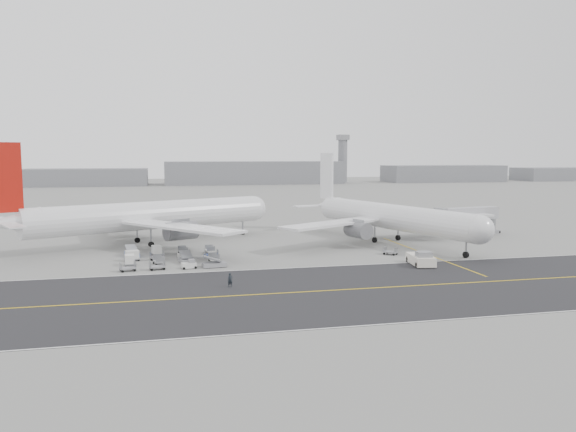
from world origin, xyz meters
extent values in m
plane|color=gray|center=(0.00, 0.00, 0.00)|extent=(700.00, 700.00, 0.00)
cube|color=#242427|center=(5.00, -18.00, 0.01)|extent=(220.00, 32.00, 0.02)
cube|color=gold|center=(5.00, -18.00, 0.03)|extent=(220.00, 0.30, 0.01)
cube|color=silver|center=(5.00, -2.20, 0.03)|extent=(220.00, 0.25, 0.01)
cube|color=silver|center=(5.00, -33.80, 0.03)|extent=(220.00, 0.25, 0.01)
cube|color=gold|center=(30.00, 5.00, 0.02)|extent=(0.30, 40.00, 0.01)
cylinder|color=gray|center=(100.00, 265.00, 14.00)|extent=(6.00, 6.00, 28.00)
cube|color=gray|center=(100.00, 265.00, 29.50)|extent=(7.00, 7.00, 3.50)
cylinder|color=white|center=(-19.30, 28.17, 5.89)|extent=(47.89, 26.22, 5.74)
sphere|color=white|center=(3.45, 38.68, 5.89)|extent=(5.63, 5.63, 5.63)
cone|color=white|center=(-43.15, 17.16, 6.32)|extent=(11.04, 8.79, 5.17)
cube|color=#A9130B|center=(-43.70, 16.90, 14.26)|extent=(5.20, 2.76, 12.22)
cube|color=white|center=(-41.87, 12.20, 6.46)|extent=(6.34, 9.47, 0.25)
cube|color=white|center=(-46.09, 21.35, 6.46)|extent=(6.34, 9.47, 0.25)
cube|color=white|center=(-14.07, 13.93, 5.17)|extent=(21.99, 25.26, 0.45)
cube|color=white|center=(-26.75, 41.39, 5.17)|extent=(11.15, 28.15, 0.45)
cylinder|color=slate|center=(-13.83, 19.26, 3.73)|extent=(7.04, 5.79, 3.56)
cylinder|color=slate|center=(-22.54, 38.12, 3.73)|extent=(7.04, 5.79, 3.56)
cylinder|color=black|center=(0.67, 37.40, 0.54)|extent=(1.19, 0.91, 1.08)
cylinder|color=black|center=(-19.52, 24.28, 0.54)|extent=(1.19, 0.91, 1.08)
cylinder|color=black|center=(-22.41, 30.53, 0.54)|extent=(1.19, 0.91, 1.08)
cylinder|color=gray|center=(0.67, 37.40, 2.05)|extent=(0.36, 0.36, 3.02)
cylinder|color=white|center=(29.28, 19.01, 5.39)|extent=(18.27, 45.42, 5.26)
sphere|color=white|center=(35.91, -2.94, 5.39)|extent=(5.15, 5.15, 5.15)
cone|color=white|center=(22.34, 42.03, 5.78)|extent=(7.11, 9.93, 4.73)
cube|color=white|center=(22.18, 42.56, 13.05)|extent=(1.93, 4.96, 11.18)
cube|color=white|center=(17.68, 41.50, 5.91)|extent=(8.76, 4.83, 0.25)
cube|color=white|center=(26.52, 44.16, 5.91)|extent=(8.76, 4.83, 0.25)
cube|color=white|center=(15.71, 16.08, 4.73)|extent=(24.48, 17.68, 0.45)
cube|color=white|center=(42.21, 24.07, 4.73)|extent=(25.41, 6.81, 0.45)
cylinder|color=slate|center=(20.51, 15.19, 3.42)|extent=(4.73, 6.29, 3.26)
cylinder|color=slate|center=(38.71, 20.68, 3.42)|extent=(4.73, 6.29, 3.26)
cylinder|color=black|center=(35.10, -0.27, 0.57)|extent=(0.81, 1.23, 1.14)
cylinder|color=black|center=(25.78, 19.70, 0.57)|extent=(0.81, 1.23, 1.14)
cylinder|color=black|center=(31.82, 21.52, 0.57)|extent=(0.81, 1.23, 1.14)
cylinder|color=gray|center=(35.10, -0.27, 1.95)|extent=(0.36, 0.36, 2.76)
cube|color=silver|center=(24.44, -4.33, 0.90)|extent=(4.08, 6.98, 1.49)
cube|color=gray|center=(24.23, -5.80, 2.02)|extent=(2.62, 2.43, 0.96)
cylinder|color=gray|center=(25.00, -0.33, 0.53)|extent=(0.56, 2.76, 0.17)
cylinder|color=black|center=(22.71, -6.66, 0.48)|extent=(0.56, 1.01, 0.96)
cylinder|color=black|center=(25.45, -7.05, 0.48)|extent=(0.56, 1.01, 0.96)
cylinder|color=black|center=(23.42, -1.61, 0.48)|extent=(0.56, 1.01, 0.96)
cylinder|color=black|center=(26.16, -1.99, 0.48)|extent=(0.56, 1.01, 0.96)
cylinder|color=gray|center=(57.93, 27.32, 2.11)|extent=(1.69, 1.69, 4.22)
cube|color=gray|center=(57.93, 27.32, 0.37)|extent=(3.20, 3.20, 0.74)
cube|color=#A2A2A7|center=(50.68, 25.96, 4.85)|extent=(16.10, 5.82, 2.74)
cube|color=gray|center=(43.21, 24.56, 4.85)|extent=(1.87, 3.55, 3.16)
cylinder|color=black|center=(58.86, 28.68, 0.32)|extent=(0.43, 0.68, 0.63)
imported|color=black|center=(-8.34, -12.98, 0.98)|extent=(0.77, 0.56, 1.96)
camera|label=1|loc=(-17.39, -88.86, 18.20)|focal=35.00mm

